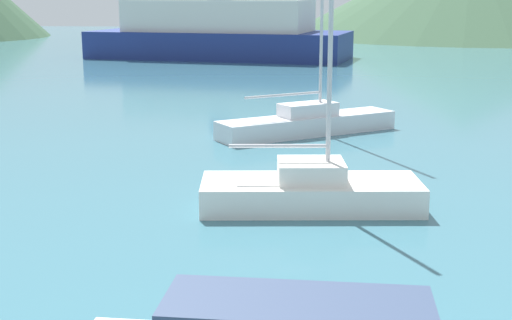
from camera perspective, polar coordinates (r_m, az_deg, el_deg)
sailboat_inner at (r=18.22m, az=4.41°, el=-2.40°), size 5.77×2.75×7.13m
sailboat_middle at (r=27.93m, az=4.18°, el=3.15°), size 6.95×5.61×11.38m
ferry_distant at (r=62.58m, az=-2.94°, el=10.15°), size 23.12×11.83×6.55m
hill_central at (r=92.88m, az=-3.80°, el=12.17°), size 26.44×26.44×7.95m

